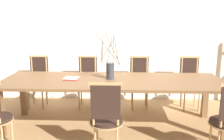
% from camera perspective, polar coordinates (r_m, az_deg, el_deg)
% --- Properties ---
extents(ground_plane, '(16.00, 16.00, 0.00)m').
position_cam_1_polar(ground_plane, '(3.98, 0.00, -12.63)').
color(ground_plane, '#A87F51').
extents(wall_rear, '(12.00, 0.06, 3.20)m').
position_cam_1_polar(wall_rear, '(4.98, 0.64, 11.38)').
color(wall_rear, silver).
rests_on(wall_rear, ground_plane).
extents(dining_table, '(3.29, 1.04, 0.74)m').
position_cam_1_polar(dining_table, '(3.75, 0.00, -3.33)').
color(dining_table, brown).
rests_on(dining_table, ground_plane).
extents(chair_near_left, '(0.42, 0.42, 0.95)m').
position_cam_1_polar(chair_near_left, '(3.01, -1.32, -10.68)').
color(chair_near_left, black).
rests_on(chair_near_left, ground_plane).
extents(chair_far_leftend, '(0.42, 0.42, 0.95)m').
position_cam_1_polar(chair_far_leftend, '(4.86, -16.59, -2.25)').
color(chair_far_leftend, black).
rests_on(chair_far_leftend, ground_plane).
extents(chair_far_left, '(0.42, 0.42, 0.95)m').
position_cam_1_polar(chair_far_left, '(4.65, -5.67, -2.45)').
color(chair_far_left, black).
rests_on(chair_far_left, ground_plane).
extents(chair_far_center, '(0.42, 0.42, 0.95)m').
position_cam_1_polar(chair_far_center, '(4.61, 6.29, -2.57)').
color(chair_far_center, black).
rests_on(chair_far_center, ground_plane).
extents(chair_far_right, '(0.42, 0.42, 0.95)m').
position_cam_1_polar(chair_far_right, '(4.77, 17.41, -2.58)').
color(chair_far_right, black).
rests_on(chair_far_right, ground_plane).
extents(vase_centerpiece, '(0.36, 0.38, 0.79)m').
position_cam_1_polar(vase_centerpiece, '(3.76, -0.43, 0.12)').
color(vase_centerpiece, '#33383D').
rests_on(vase_centerpiece, dining_table).
extents(book_stack, '(0.23, 0.21, 0.03)m').
position_cam_1_polar(book_stack, '(3.81, -9.28, -1.92)').
color(book_stack, maroon).
rests_on(book_stack, dining_table).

